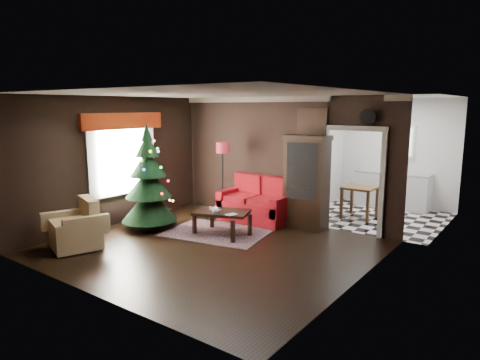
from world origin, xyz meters
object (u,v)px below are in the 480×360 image
Objects in this scene: wall_clock at (368,117)px; teapot at (215,210)px; loveseat at (256,200)px; armchair at (75,224)px; christmas_tree at (148,180)px; curio_cabinet at (306,184)px; coffee_table at (222,223)px; kitchen_table at (359,202)px; floor_lamp at (223,182)px.

teapot is at bearing -138.97° from wall_clock.
armchair is at bearing -113.85° from loveseat.
christmas_tree reaches higher than teapot.
curio_cabinet is 4.68m from armchair.
christmas_tree reaches higher than coffee_table.
wall_clock reaches higher than curio_cabinet.
curio_cabinet is 2.10m from teapot.
kitchen_table is (3.37, 5.20, -0.08)m from armchair.
curio_cabinet is (1.15, 0.22, 0.45)m from loveseat.
curio_cabinet is at bearing 74.13° from armchair.
teapot is 3.63m from kitchen_table.
loveseat is 2.45m from kitchen_table.
curio_cabinet is 1.76× the size of coffee_table.
loveseat is 1.25m from curio_cabinet.
curio_cabinet is at bearing 9.93° from floor_lamp.
loveseat reaches higher than armchair.
loveseat is at bearing 93.72° from teapot.
kitchen_table is at bearing 42.51° from loveseat.
coffee_table is 6.39× the size of teapot.
curio_cabinet is 1.88m from wall_clock.
loveseat reaches higher than teapot.
curio_cabinet is 1.67m from kitchen_table.
curio_cabinet is at bearing 59.45° from teapot.
loveseat is 5.31× the size of wall_clock.
coffee_table is 3.43m from kitchen_table.
floor_lamp reaches higher than armchair.
curio_cabinet reaches higher than coffee_table.
christmas_tree is (-2.66, -2.05, 0.10)m from curio_cabinet.
loveseat is 0.91× the size of floor_lamp.
christmas_tree is at bearing -161.20° from coffee_table.
loveseat is at bearing -169.17° from curio_cabinet.
armchair is 5.89m from wall_clock.
wall_clock is (3.86, 2.23, 1.33)m from christmas_tree.
christmas_tree reaches higher than curio_cabinet.
loveseat is at bearing 8.72° from floor_lamp.
wall_clock is at bearing 9.41° from floor_lamp.
floor_lamp is 2.15× the size of armchair.
teapot is 0.23× the size of kitchen_table.
armchair is 0.81× the size of coffee_table.
loveseat is 2.43m from christmas_tree.
curio_cabinet reaches higher than kitchen_table.
teapot is at bearing -86.28° from loveseat.
wall_clock is (3.92, 3.95, 1.92)m from armchair.
coffee_table is 0.42m from teapot.
armchair is at bearing -125.80° from curio_cabinet.
floor_lamp is 3.51m from armchair.
wall_clock is at bearing 30.02° from christmas_tree.
floor_lamp is 5.83× the size of wall_clock.
curio_cabinet is at bearing -171.47° from wall_clock.
loveseat is 0.77× the size of christmas_tree.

